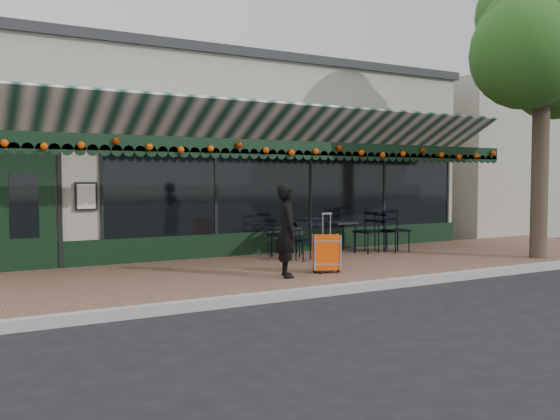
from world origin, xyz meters
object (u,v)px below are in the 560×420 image
chair_b_front (307,241)px  street_tree (547,52)px  cafe_table_a (341,225)px  chair_b_left (278,235)px  woman (287,230)px  chair_a_front (397,231)px  cafe_table_b (286,230)px  chair_a_right (386,231)px  chair_b_right (293,237)px  chair_a_left (366,232)px  suitcase (326,253)px

chair_b_front → street_tree: bearing=-16.5°
cafe_table_a → chair_b_left: 1.60m
woman → chair_a_front: woman is taller
chair_a_front → chair_b_front: (-2.59, -0.24, -0.08)m
chair_b_left → cafe_table_b: bearing=41.5°
chair_a_right → chair_b_right: size_ratio=1.18×
cafe_table_a → chair_a_right: bearing=-16.1°
chair_a_right → street_tree: street_tree is taller
street_tree → chair_a_left: bearing=140.8°
chair_b_right → chair_a_right: bearing=-93.0°
chair_a_right → chair_b_front: bearing=99.3°
suitcase → chair_a_right: 3.64m
chair_b_left → chair_b_right: 0.45m
woman → suitcase: bearing=-67.0°
suitcase → chair_a_front: suitcase is taller
woman → suitcase: size_ratio=1.51×
chair_a_right → chair_b_front: chair_a_right is taller
chair_a_left → chair_a_front: 0.73m
chair_b_right → chair_a_left: bearing=-100.5°
cafe_table_a → cafe_table_b: (-1.51, -0.07, -0.05)m
chair_b_right → woman: bearing=158.3°
chair_b_front → cafe_table_b: bearing=99.7°
cafe_table_a → street_tree: bearing=-39.4°
chair_b_left → chair_b_front: bearing=27.8°
cafe_table_a → cafe_table_b: cafe_table_a is taller
chair_b_right → street_tree: size_ratio=0.13×
chair_a_front → street_tree: 4.99m
cafe_table_a → cafe_table_b: size_ratio=1.09×
cafe_table_a → chair_b_front: bearing=-149.9°
cafe_table_b → chair_b_front: size_ratio=0.79×
cafe_table_a → chair_a_right: (1.08, -0.31, -0.17)m
woman → chair_a_right: (3.89, 2.06, -0.35)m
chair_a_left → chair_b_left: size_ratio=1.05×
cafe_table_b → chair_a_front: bearing=-11.4°
cafe_table_b → street_tree: bearing=-29.0°
chair_a_left → chair_a_front: bearing=58.4°
cafe_table_a → chair_a_front: 1.30m
cafe_table_a → chair_b_right: 1.20m
cafe_table_a → chair_a_right: size_ratio=0.77×
chair_a_right → chair_a_front: chair_a_front is taller
woman → chair_a_front: bearing=-46.6°
suitcase → chair_a_right: size_ratio=1.17×
woman → chair_a_left: (3.25, 1.99, -0.33)m
chair_a_left → chair_b_left: 2.09m
chair_a_front → woman: bearing=-155.6°
cafe_table_b → chair_b_right: 0.50m
cafe_table_b → chair_b_left: size_ratio=0.71×
woman → cafe_table_a: size_ratio=2.29×
chair_a_left → suitcase: bearing=-65.5°
cafe_table_a → street_tree: 5.76m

